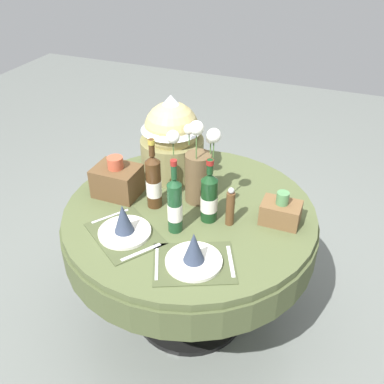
{
  "coord_description": "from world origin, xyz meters",
  "views": [
    {
      "loc": [
        0.66,
        -1.62,
        2.0
      ],
      "look_at": [
        0.0,
        0.03,
        0.82
      ],
      "focal_mm": 40.93,
      "sensor_mm": 36.0,
      "label": 1
    }
  ],
  "objects": [
    {
      "name": "ground",
      "position": [
        0.0,
        0.0,
        0.0
      ],
      "size": [
        8.0,
        8.0,
        0.0
      ],
      "primitive_type": "plane",
      "color": "slate"
    },
    {
      "name": "dining_table",
      "position": [
        0.0,
        0.0,
        0.61
      ],
      "size": [
        1.26,
        1.26,
        0.74
      ],
      "color": "#4C5633",
      "rests_on": "ground"
    },
    {
      "name": "place_setting_left",
      "position": [
        -0.2,
        -0.29,
        0.78
      ],
      "size": [
        0.43,
        0.41,
        0.16
      ],
      "color": "#41492B",
      "rests_on": "dining_table"
    },
    {
      "name": "place_setting_right",
      "position": [
        0.16,
        -0.35,
        0.78
      ],
      "size": [
        0.42,
        0.38,
        0.16
      ],
      "color": "#41492B",
      "rests_on": "dining_table"
    },
    {
      "name": "flower_vase",
      "position": [
        0.01,
        0.09,
        0.92
      ],
      "size": [
        0.27,
        0.2,
        0.45
      ],
      "color": "brown",
      "rests_on": "dining_table"
    },
    {
      "name": "wine_bottle_left",
      "position": [
        -0.17,
        -0.04,
        0.88
      ],
      "size": [
        0.08,
        0.08,
        0.36
      ],
      "color": "#422814",
      "rests_on": "dining_table"
    },
    {
      "name": "wine_bottle_right",
      "position": [
        0.11,
        -0.04,
        0.86
      ],
      "size": [
        0.08,
        0.08,
        0.32
      ],
      "color": "#143819",
      "rests_on": "dining_table"
    },
    {
      "name": "wine_bottle_rear",
      "position": [
        -0.0,
        -0.18,
        0.88
      ],
      "size": [
        0.07,
        0.07,
        0.37
      ],
      "color": "#194223",
      "rests_on": "dining_table"
    },
    {
      "name": "pepper_mill",
      "position": [
        0.22,
        -0.04,
        0.83
      ],
      "size": [
        0.04,
        0.04,
        0.2
      ],
      "color": "brown",
      "rests_on": "dining_table"
    },
    {
      "name": "gift_tub_back_left",
      "position": [
        -0.22,
        0.29,
        0.97
      ],
      "size": [
        0.34,
        0.34,
        0.45
      ],
      "color": "olive",
      "rests_on": "dining_table"
    },
    {
      "name": "woven_basket_side_left",
      "position": [
        -0.39,
        -0.01,
        0.82
      ],
      "size": [
        0.22,
        0.18,
        0.21
      ],
      "color": "brown",
      "rests_on": "dining_table"
    },
    {
      "name": "woven_basket_side_right",
      "position": [
        0.43,
        0.06,
        0.8
      ],
      "size": [
        0.18,
        0.13,
        0.17
      ],
      "color": "brown",
      "rests_on": "dining_table"
    }
  ]
}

